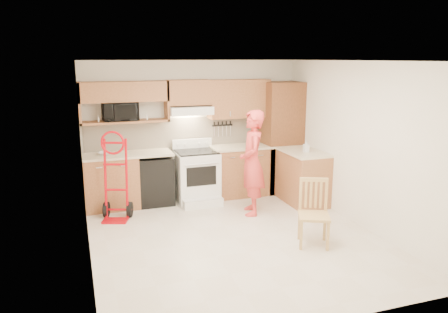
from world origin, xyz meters
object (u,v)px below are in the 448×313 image
person (252,163)px  dining_chair (314,213)px  range (197,172)px  microwave (120,111)px  hand_truck (115,180)px

person → dining_chair: bearing=26.5°
range → person: person is taller
range → person: size_ratio=0.63×
microwave → hand_truck: size_ratio=0.45×
range → hand_truck: (-1.48, -0.47, 0.10)m
person → microwave: bearing=-106.9°
hand_truck → person: bearing=8.2°
dining_chair → hand_truck: bearing=167.0°
range → dining_chair: range is taller
microwave → hand_truck: (-0.21, -0.76, -1.00)m
microwave → dining_chair: bearing=-53.9°
person → hand_truck: 2.22m
dining_chair → range: bearing=137.3°
microwave → range: bearing=-17.3°
range → person: (0.68, -0.89, 0.32)m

